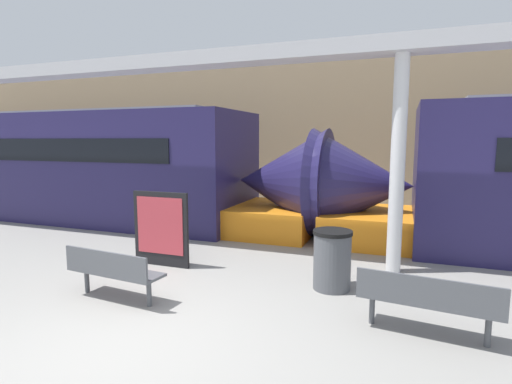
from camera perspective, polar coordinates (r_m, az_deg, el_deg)
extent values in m
plane|color=gray|center=(5.16, -18.93, -20.09)|extent=(60.00, 60.00, 0.00)
cube|color=#9E8460|center=(14.18, 8.25, 7.95)|extent=(56.00, 0.20, 5.00)
cone|color=#231E4C|center=(9.67, 14.83, 1.04)|extent=(2.30, 2.63, 2.63)
cube|color=orange|center=(9.80, 15.92, -4.64)|extent=(2.07, 2.46, 0.70)
cube|color=#231E4C|center=(15.37, -31.16, 3.37)|extent=(16.05, 2.90, 3.10)
cone|color=#231E4C|center=(10.04, 3.80, 1.50)|extent=(2.30, 2.63, 2.63)
cube|color=orange|center=(10.24, 2.58, -3.85)|extent=(2.07, 2.46, 0.70)
cube|color=gray|center=(15.37, -31.56, 9.32)|extent=(14.44, 1.74, 0.10)
cube|color=#4C4F54|center=(6.35, -19.38, -10.66)|extent=(1.57, 0.58, 0.04)
cube|color=#4C4F54|center=(6.17, -20.78, -9.45)|extent=(1.53, 0.18, 0.34)
cylinder|color=#4C4F54|center=(6.85, -23.00, -11.46)|extent=(0.07, 0.07, 0.40)
cylinder|color=#4C4F54|center=(6.03, -15.03, -13.72)|extent=(0.07, 0.07, 0.40)
cube|color=#4C4F54|center=(5.40, 23.31, -14.09)|extent=(1.66, 0.63, 0.04)
cube|color=#4C4F54|center=(5.15, 23.26, -12.92)|extent=(1.61, 0.23, 0.34)
cylinder|color=#4C4F54|center=(5.55, 16.24, -15.63)|extent=(0.07, 0.07, 0.40)
cylinder|color=#4C4F54|center=(5.49, 30.24, -16.65)|extent=(0.07, 0.07, 0.40)
cylinder|color=#4C4F54|center=(6.51, 10.82, -9.74)|extent=(0.59, 0.59, 0.89)
cylinder|color=black|center=(6.39, 10.92, -5.68)|extent=(0.62, 0.62, 0.06)
cube|color=black|center=(7.69, -13.41, -5.17)|extent=(1.14, 0.06, 1.40)
cube|color=#B73842|center=(7.65, -13.58, -4.71)|extent=(0.97, 0.01, 1.07)
cylinder|color=silver|center=(7.39, 19.57, 3.52)|extent=(0.25, 0.25, 3.80)
cube|color=#B7B7BC|center=(7.55, 20.28, 19.17)|extent=(28.00, 0.60, 0.28)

